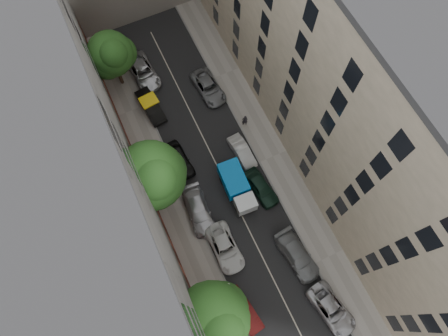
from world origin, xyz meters
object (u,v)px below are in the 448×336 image
car_left_3 (199,211)px  lamp_post (228,288)px  tarp_truck (237,187)px  car_right_0 (332,309)px  car_left_5 (151,106)px  tree_far (112,55)px  pedestrian (245,120)px  car_left_4 (180,160)px  tree_near (214,321)px  car_left_2 (225,248)px  car_right_2 (261,188)px  car_right_4 (208,88)px  car_right_3 (242,152)px  tree_mid (153,177)px  car_left_1 (244,310)px  car_right_1 (297,256)px  car_left_6 (143,72)px

car_left_3 → lamp_post: (-0.60, -7.69, 3.33)m
tarp_truck → car_right_0: tarp_truck is taller
car_left_5 → tree_far: 6.21m
pedestrian → tarp_truck: bearing=75.7°
car_left_4 → tree_near: 16.35m
car_left_2 → car_right_2: bearing=33.6°
car_right_0 → car_right_4: 24.80m
car_left_3 → lamp_post: bearing=-90.2°
car_right_3 → car_left_5: bearing=121.9°
tree_mid → tree_far: 14.19m
car_right_2 → car_left_3: bearing=168.8°
lamp_post → car_right_3: bearing=58.6°
tarp_truck → car_right_2: 2.44m
car_left_1 → lamp_post: lamp_post is taller
tarp_truck → tree_far: tree_far is taller
car_right_4 → pedestrian: bearing=-76.6°
car_left_1 → pedestrian: bearing=54.1°
car_left_2 → car_right_3: (5.60, 7.94, -0.03)m
car_left_1 → car_left_2: bearing=72.2°
car_left_5 → pedestrian: 9.94m
car_left_1 → tree_far: size_ratio=0.59×
car_left_2 → car_left_3: 4.22m
car_right_1 → car_right_2: (0.00, 7.16, -0.01)m
car_left_5 → car_left_6: (0.80, 4.35, -0.00)m
car_left_1 → tree_mid: bearing=92.1°
car_left_2 → tree_far: size_ratio=0.68×
car_left_2 → pedestrian: size_ratio=2.96×
car_left_3 → car_right_2: size_ratio=1.20×
car_left_2 → tree_mid: 9.52m
car_left_2 → car_right_3: size_ratio=1.25×
car_left_1 → car_left_3: size_ratio=0.82×
car_right_4 → tarp_truck: bearing=-105.1°
car_left_2 → tree_near: size_ratio=0.52×
tarp_truck → pedestrian: tarp_truck is taller
car_left_6 → tarp_truck: bearing=-83.3°
car_right_0 → lamp_post: lamp_post is taller
tarp_truck → pedestrian: (3.90, 6.18, -0.31)m
car_left_3 → tree_far: size_ratio=0.72×
tree_far → tree_mid: bearing=-94.0°
car_left_2 → lamp_post: size_ratio=0.77×
car_right_1 → car_right_3: size_ratio=1.31×
car_left_1 → tree_mid: size_ratio=0.45×
car_right_0 → tree_mid: tree_mid is taller
car_left_4 → car_right_3: bearing=-21.2°
tree_near → tree_mid: size_ratio=0.99×
car_right_2 → tree_near: bearing=-142.5°
tree_near → tree_far: (1.03, 26.22, -1.46)m
car_left_2 → car_right_0: (6.08, -8.66, -0.00)m
car_left_4 → car_right_2: bearing=-49.5°
car_left_1 → car_right_2: 11.28m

